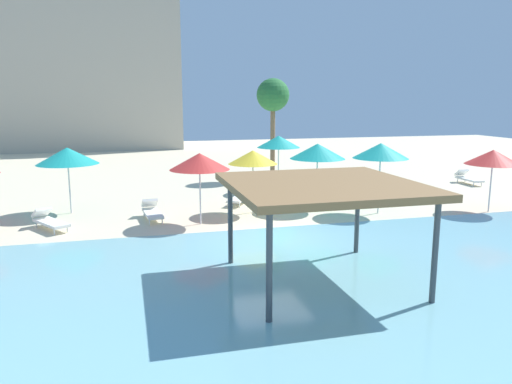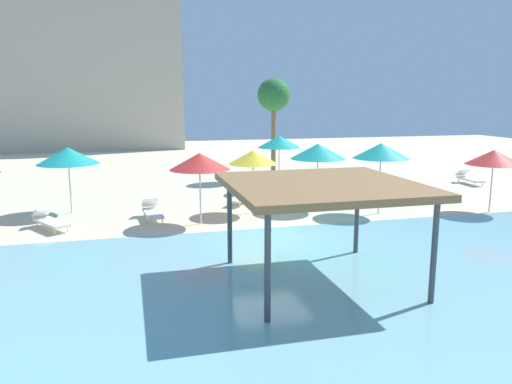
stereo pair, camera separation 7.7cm
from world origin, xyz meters
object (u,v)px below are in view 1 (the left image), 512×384
object	(u,v)px
beach_umbrella_teal_7	(67,156)
lounge_chair_3	(49,220)
lounge_chair_0	(152,211)
lounge_chair_1	(241,196)
beach_umbrella_teal_2	(279,142)
beach_umbrella_yellow_3	(253,157)
beach_umbrella_red_0	(493,157)
lounge_chair_2	(468,178)
palm_tree_1	(273,97)
shade_pavilion	(323,188)
beach_umbrella_teal_6	(318,151)
beach_umbrella_red_5	(200,161)
beach_umbrella_teal_1	(381,151)

from	to	relation	value
beach_umbrella_teal_7	lounge_chair_3	distance (m)	3.30
lounge_chair_0	lounge_chair_1	world-z (taller)	same
beach_umbrella_teal_2	beach_umbrella_yellow_3	distance (m)	4.91
lounge_chair_0	lounge_chair_3	bearing A→B (deg)	-86.49
lounge_chair_3	beach_umbrella_red_0	bearing A→B (deg)	52.17
lounge_chair_2	palm_tree_1	size ratio (longest dim) A/B	0.33
shade_pavilion	beach_umbrella_teal_6	size ratio (longest dim) A/B	1.65
beach_umbrella_teal_2	beach_umbrella_teal_7	bearing A→B (deg)	-166.07
beach_umbrella_yellow_3	lounge_chair_0	distance (m)	4.59
lounge_chair_2	lounge_chair_3	bearing A→B (deg)	-75.60
beach_umbrella_red_0	lounge_chair_0	bearing A→B (deg)	170.57
lounge_chair_2	beach_umbrella_red_5	bearing A→B (deg)	-69.44
beach_umbrella_yellow_3	lounge_chair_1	size ratio (longest dim) A/B	1.35
beach_umbrella_teal_1	lounge_chair_1	xyz separation A→B (m)	(-5.07, 3.39, -2.27)
beach_umbrella_red_0	beach_umbrella_red_5	xyz separation A→B (m)	(-12.03, 1.03, 0.09)
lounge_chair_3	beach_umbrella_teal_6	bearing A→B (deg)	61.65
beach_umbrella_red_0	beach_umbrella_teal_7	distance (m)	17.49
beach_umbrella_yellow_3	lounge_chair_2	bearing A→B (deg)	16.02
beach_umbrella_yellow_3	lounge_chair_1	distance (m)	2.78
shade_pavilion	beach_umbrella_red_5	world-z (taller)	beach_umbrella_red_5
shade_pavilion	lounge_chair_2	world-z (taller)	shade_pavilion
beach_umbrella_teal_2	beach_umbrella_red_5	world-z (taller)	beach_umbrella_teal_2
shade_pavilion	beach_umbrella_teal_7	xyz separation A→B (m)	(-7.06, 9.96, -0.09)
beach_umbrella_teal_1	beach_umbrella_teal_6	size ratio (longest dim) A/B	1.04
beach_umbrella_red_0	beach_umbrella_teal_2	xyz separation A→B (m)	(-7.21, 6.63, 0.24)
beach_umbrella_teal_2	lounge_chair_0	world-z (taller)	beach_umbrella_teal_2
shade_pavilion	beach_umbrella_teal_7	bearing A→B (deg)	125.35
lounge_chair_2	lounge_chair_3	distance (m)	21.72
beach_umbrella_teal_6	beach_umbrella_red_5	bearing A→B (deg)	-165.02
beach_umbrella_red_0	shade_pavilion	bearing A→B (deg)	-149.87
beach_umbrella_red_5	palm_tree_1	xyz separation A→B (m)	(5.75, 9.71, 2.37)
beach_umbrella_red_0	lounge_chair_3	distance (m)	17.68
beach_umbrella_teal_2	lounge_chair_3	bearing A→B (deg)	-154.32
beach_umbrella_teal_7	beach_umbrella_teal_1	bearing A→B (deg)	-14.94
beach_umbrella_teal_2	lounge_chair_1	bearing A→B (deg)	-137.22
beach_umbrella_teal_6	lounge_chair_1	xyz separation A→B (m)	(-2.93, 1.88, -2.16)
beach_umbrella_teal_1	beach_umbrella_teal_6	distance (m)	2.62
beach_umbrella_red_0	beach_umbrella_teal_6	world-z (taller)	beach_umbrella_teal_6
shade_pavilion	beach_umbrella_red_5	bearing A→B (deg)	107.35
beach_umbrella_teal_7	lounge_chair_2	distance (m)	20.93
beach_umbrella_red_0	beach_umbrella_teal_6	xyz separation A→B (m)	(-6.78, 2.43, 0.18)
lounge_chair_3	palm_tree_1	distance (m)	15.07
lounge_chair_1	beach_umbrella_yellow_3	bearing A→B (deg)	33.65
shade_pavilion	beach_umbrella_red_0	size ratio (longest dim) A/B	1.77
beach_umbrella_red_0	lounge_chair_0	size ratio (longest dim) A/B	1.34
beach_umbrella_teal_6	beach_umbrella_teal_7	size ratio (longest dim) A/B	1.03
lounge_chair_0	beach_umbrella_yellow_3	bearing A→B (deg)	85.48
beach_umbrella_teal_6	lounge_chair_3	distance (m)	10.94
beach_umbrella_teal_7	lounge_chair_0	size ratio (longest dim) A/B	1.41
beach_umbrella_teal_1	lounge_chair_3	xyz separation A→B (m)	(-12.83, 0.77, -2.27)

